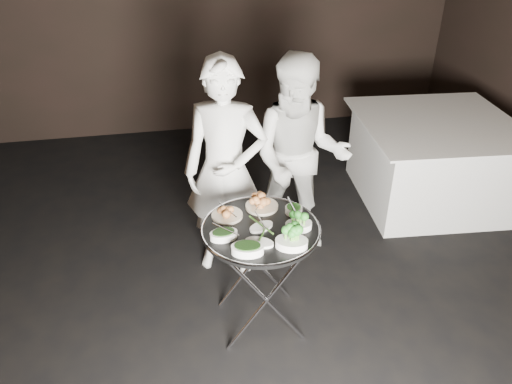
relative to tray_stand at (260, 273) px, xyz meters
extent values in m
cube|color=black|center=(-0.07, -0.15, -0.46)|extent=(6.00, 7.00, 0.05)
cube|color=black|center=(-0.07, 3.38, 1.07)|extent=(6.00, 0.05, 3.00)
cylinder|color=silver|center=(0.00, -0.20, -0.05)|extent=(0.52, 0.02, 0.77)
cylinder|color=silver|center=(0.00, -0.20, -0.05)|extent=(0.52, 0.02, 0.77)
cylinder|color=silver|center=(0.00, 0.20, -0.05)|extent=(0.52, 0.02, 0.77)
cylinder|color=silver|center=(0.00, 0.20, -0.05)|extent=(0.52, 0.02, 0.77)
cylinder|color=silver|center=(-0.22, 0.00, 0.30)|extent=(0.02, 0.44, 0.02)
cylinder|color=silver|center=(0.22, 0.00, 0.30)|extent=(0.02, 0.44, 0.02)
cylinder|color=black|center=(0.00, 0.00, 0.34)|extent=(0.72, 0.72, 0.03)
torus|color=silver|center=(0.00, 0.00, 0.35)|extent=(0.73, 0.73, 0.02)
cylinder|color=beige|center=(-0.18, 0.16, 0.36)|extent=(0.20, 0.20, 0.02)
cylinder|color=beige|center=(0.05, 0.22, 0.36)|extent=(0.21, 0.21, 0.02)
cylinder|color=white|center=(0.24, 0.13, 0.37)|extent=(0.11, 0.11, 0.04)
cylinder|color=silver|center=(-0.18, 0.16, 0.41)|extent=(0.09, 0.19, 0.01)
cylinder|color=silver|center=(0.05, 0.21, 0.41)|extent=(0.12, 0.17, 0.01)
cylinder|color=silver|center=(0.23, 0.13, 0.41)|extent=(0.01, 0.20, 0.01)
cylinder|color=silver|center=(-0.22, -0.05, 0.41)|extent=(0.14, 0.16, 0.01)
cylinder|color=silver|center=(0.22, -0.05, 0.41)|extent=(0.16, 0.14, 0.01)
cylinder|color=silver|center=(0.00, 0.01, 0.41)|extent=(0.03, 0.20, 0.01)
imported|color=silver|center=(-0.12, 0.67, 0.40)|extent=(0.69, 0.56, 1.65)
imported|color=silver|center=(0.47, 0.83, 0.37)|extent=(0.92, 0.81, 1.60)
cube|color=silver|center=(1.88, 1.30, -0.05)|extent=(1.22, 1.22, 0.76)
cube|color=silver|center=(1.88, 1.30, 0.34)|extent=(1.38, 1.38, 0.02)
camera|label=1|loc=(-0.49, -2.43, 2.11)|focal=35.00mm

